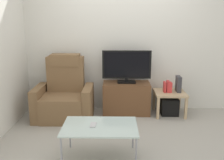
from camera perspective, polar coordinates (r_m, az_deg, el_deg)
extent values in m
plane|color=#9E998E|center=(3.98, 3.62, -11.57)|extent=(6.40, 6.40, 0.00)
cube|color=silver|center=(4.75, 3.22, 8.84)|extent=(6.40, 0.06, 2.60)
cube|color=brown|center=(4.67, 3.15, -4.01)|extent=(0.84, 0.45, 0.56)
cube|color=black|center=(4.43, 3.27, -3.45)|extent=(0.77, 0.02, 0.02)
cube|color=black|center=(4.47, 3.25, -2.84)|extent=(0.34, 0.11, 0.04)
cube|color=black|center=(4.60, 3.18, -0.40)|extent=(0.32, 0.20, 0.03)
cube|color=black|center=(4.59, 3.19, 0.08)|extent=(0.06, 0.04, 0.05)
cube|color=black|center=(4.54, 3.24, 3.45)|extent=(0.86, 0.05, 0.50)
cube|color=black|center=(4.51, 3.25, 3.40)|extent=(0.79, 0.01, 0.45)
cube|color=brown|center=(4.50, -10.66, -5.86)|extent=(0.70, 0.72, 0.42)
cube|color=brown|center=(4.62, -10.28, 1.35)|extent=(0.64, 0.20, 0.62)
cube|color=brown|center=(4.59, -10.37, 4.46)|extent=(0.50, 0.26, 0.20)
cube|color=brown|center=(4.58, -15.87, -4.89)|extent=(0.14, 0.68, 0.56)
cube|color=brown|center=(4.42, -5.33, -5.11)|extent=(0.14, 0.68, 0.56)
cube|color=tan|center=(4.67, 12.75, -2.77)|extent=(0.54, 0.54, 0.04)
cube|color=tan|center=(4.47, 10.22, -6.23)|extent=(0.04, 0.04, 0.38)
cube|color=tan|center=(4.57, 16.15, -6.11)|extent=(0.04, 0.04, 0.38)
cube|color=tan|center=(4.92, 9.35, -4.36)|extent=(0.04, 0.04, 0.38)
cube|color=tan|center=(5.01, 14.76, -4.30)|extent=(0.04, 0.04, 0.38)
cube|color=black|center=(4.75, 12.60, -5.67)|extent=(0.30, 0.30, 0.30)
cube|color=red|center=(4.61, 11.66, -1.55)|extent=(0.03, 0.14, 0.18)
cube|color=red|center=(4.61, 12.35, -1.41)|extent=(0.05, 0.12, 0.20)
cube|color=red|center=(4.63, 12.89, -1.57)|extent=(0.04, 0.12, 0.18)
cube|color=#333338|center=(4.67, 14.57, -0.86)|extent=(0.07, 0.20, 0.28)
cube|color=#B2C6C1|center=(3.14, -2.71, -10.30)|extent=(0.90, 0.60, 0.02)
cylinder|color=gray|center=(3.05, -11.20, -15.83)|extent=(0.02, 0.02, 0.41)
cylinder|color=gray|center=(3.00, 5.38, -16.18)|extent=(0.02, 0.02, 0.41)
cylinder|color=gray|center=(3.52, -9.37, -11.56)|extent=(0.02, 0.02, 0.41)
cylinder|color=gray|center=(3.47, 4.70, -11.77)|extent=(0.02, 0.02, 0.41)
cube|color=#B7B7BC|center=(3.15, -4.20, -9.92)|extent=(0.08, 0.15, 0.01)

